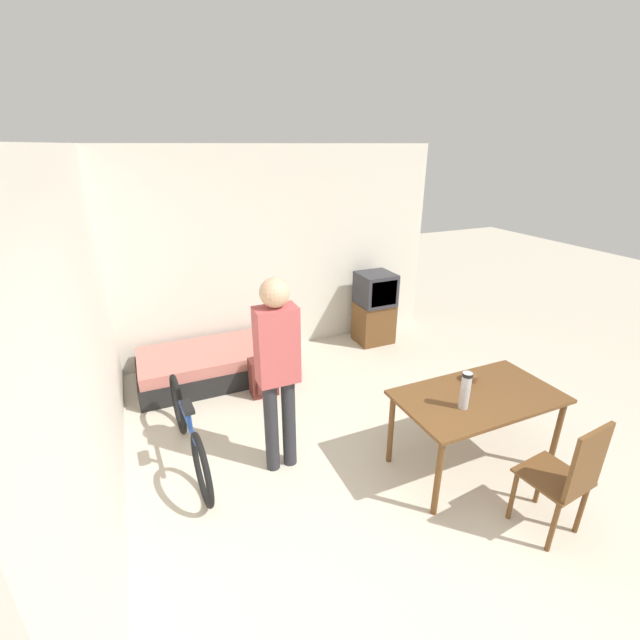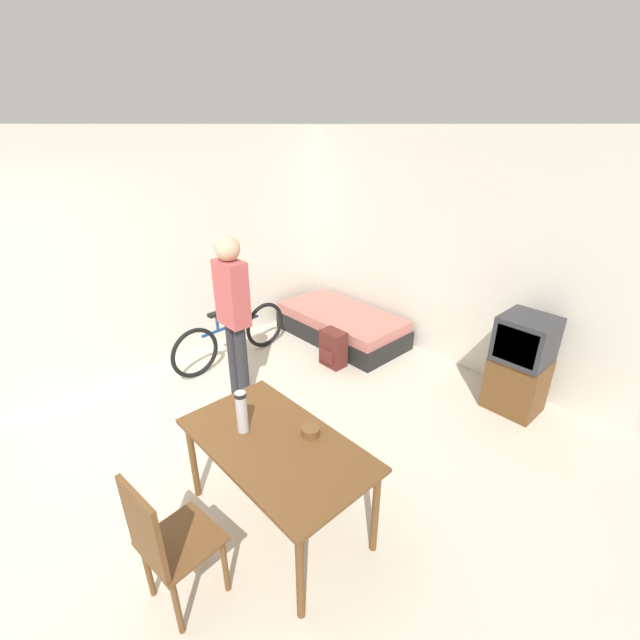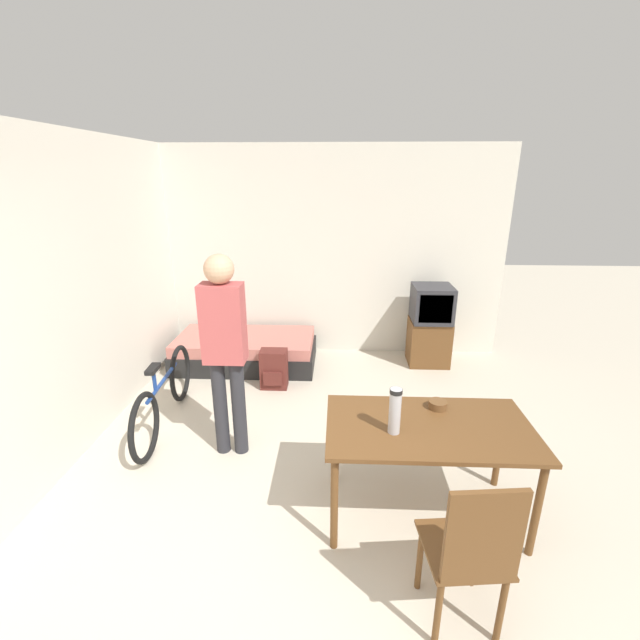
% 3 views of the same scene
% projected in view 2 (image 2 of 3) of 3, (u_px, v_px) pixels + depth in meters
% --- Properties ---
extents(ground_plane, '(20.00, 20.00, 0.00)m').
position_uv_depth(ground_plane, '(113.00, 512.00, 3.26)').
color(ground_plane, beige).
extents(wall_back, '(4.86, 0.06, 2.70)m').
position_uv_depth(wall_back, '(429.00, 247.00, 5.14)').
color(wall_back, silver).
rests_on(wall_back, ground_plane).
extents(wall_left, '(0.06, 4.91, 2.70)m').
position_uv_depth(wall_left, '(199.00, 245.00, 5.22)').
color(wall_left, silver).
rests_on(wall_left, ground_plane).
extents(daybed, '(1.76, 0.90, 0.39)m').
position_uv_depth(daybed, '(342.00, 325.00, 5.86)').
color(daybed, black).
rests_on(daybed, ground_plane).
extents(tv, '(0.51, 0.48, 1.03)m').
position_uv_depth(tv, '(520.00, 364.00, 4.25)').
color(tv, brown).
rests_on(tv, ground_plane).
extents(dining_table, '(1.39, 0.78, 0.73)m').
position_uv_depth(dining_table, '(276.00, 451.00, 2.93)').
color(dining_table, brown).
rests_on(dining_table, ground_plane).
extents(wooden_chair, '(0.45, 0.45, 1.00)m').
position_uv_depth(wooden_chair, '(164.00, 541.00, 2.41)').
color(wooden_chair, brown).
rests_on(wooden_chair, ground_plane).
extents(bicycle, '(0.15, 1.65, 0.71)m').
position_uv_depth(bicycle, '(232.00, 337.00, 5.25)').
color(bicycle, black).
rests_on(bicycle, ground_plane).
extents(person_standing, '(0.34, 0.24, 1.76)m').
position_uv_depth(person_standing, '(233.00, 309.00, 4.22)').
color(person_standing, '#28282D').
rests_on(person_standing, ground_plane).
extents(thermos_flask, '(0.08, 0.08, 0.32)m').
position_uv_depth(thermos_flask, '(242.00, 410.00, 2.94)').
color(thermos_flask, '#B7B7BC').
rests_on(thermos_flask, dining_table).
extents(mate_bowl, '(0.13, 0.13, 0.06)m').
position_uv_depth(mate_bowl, '(310.00, 431.00, 2.96)').
color(mate_bowl, brown).
rests_on(mate_bowl, dining_table).
extents(backpack, '(0.30, 0.23, 0.46)m').
position_uv_depth(backpack, '(333.00, 349.00, 5.17)').
color(backpack, '#56231E').
rests_on(backpack, ground_plane).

